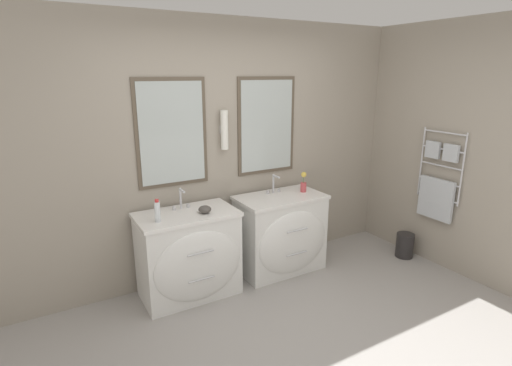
# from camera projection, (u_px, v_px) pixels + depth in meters

# --- Properties ---
(ground_plane) EXTENTS (16.00, 16.00, 0.00)m
(ground_plane) POSITION_uv_depth(u_px,v_px,m) (322.00, 361.00, 2.98)
(ground_plane) COLOR #9E9993
(wall_back) EXTENTS (5.85, 0.15, 2.60)m
(wall_back) POSITION_uv_depth(u_px,v_px,m) (220.00, 151.00, 4.05)
(wall_back) COLOR #9E9384
(wall_back) RESTS_ON ground_plane
(wall_right) EXTENTS (0.13, 3.53, 2.60)m
(wall_right) POSITION_uv_depth(u_px,v_px,m) (439.00, 148.00, 4.30)
(wall_right) COLOR #9E9384
(wall_right) RESTS_ON ground_plane
(vanity_left) EXTENTS (0.92, 0.59, 0.83)m
(vanity_left) POSITION_uv_depth(u_px,v_px,m) (190.00, 255.00, 3.75)
(vanity_left) COLOR white
(vanity_left) RESTS_ON ground_plane
(vanity_right) EXTENTS (0.92, 0.59, 0.83)m
(vanity_right) POSITION_uv_depth(u_px,v_px,m) (282.00, 233.00, 4.25)
(vanity_right) COLOR white
(vanity_right) RESTS_ON ground_plane
(faucet_left) EXTENTS (0.17, 0.13, 0.20)m
(faucet_left) POSITION_uv_depth(u_px,v_px,m) (181.00, 199.00, 3.74)
(faucet_left) COLOR silver
(faucet_left) RESTS_ON vanity_left
(faucet_right) EXTENTS (0.17, 0.13, 0.20)m
(faucet_right) POSITION_uv_depth(u_px,v_px,m) (274.00, 184.00, 4.25)
(faucet_right) COLOR silver
(faucet_right) RESTS_ON vanity_right
(toiletry_bottle) EXTENTS (0.05, 0.05, 0.20)m
(toiletry_bottle) POSITION_uv_depth(u_px,v_px,m) (157.00, 211.00, 3.43)
(toiletry_bottle) COLOR silver
(toiletry_bottle) RESTS_ON vanity_left
(amenity_bowl) EXTENTS (0.12, 0.12, 0.07)m
(amenity_bowl) POSITION_uv_depth(u_px,v_px,m) (205.00, 209.00, 3.65)
(amenity_bowl) COLOR #4C4742
(amenity_bowl) RESTS_ON vanity_left
(flower_vase) EXTENTS (0.06, 0.06, 0.22)m
(flower_vase) POSITION_uv_depth(u_px,v_px,m) (303.00, 183.00, 4.29)
(flower_vase) COLOR #CC4C51
(flower_vase) RESTS_ON vanity_right
(waste_bin) EXTENTS (0.20, 0.20, 0.28)m
(waste_bin) POSITION_uv_depth(u_px,v_px,m) (405.00, 245.00, 4.63)
(waste_bin) COLOR #282626
(waste_bin) RESTS_ON ground_plane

